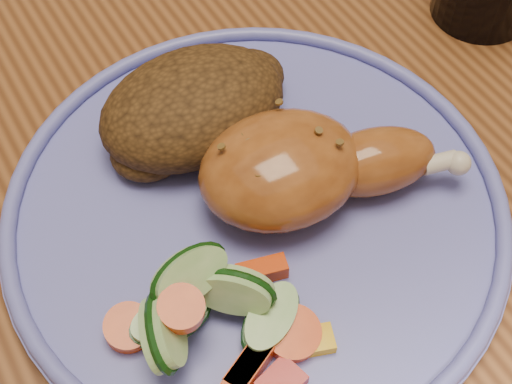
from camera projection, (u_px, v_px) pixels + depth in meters
dining_table at (317, 144)px, 0.58m from camera, size 0.90×1.40×0.75m
plate at (256, 211)px, 0.44m from camera, size 0.31×0.31×0.01m
plate_rim at (256, 201)px, 0.43m from camera, size 0.31×0.31×0.01m
chicken_leg at (304, 167)px, 0.42m from camera, size 0.16×0.10×0.05m
rice_pilaf at (196, 107)px, 0.45m from camera, size 0.13×0.09×0.05m
vegetable_pile at (213, 314)px, 0.38m from camera, size 0.11×0.10×0.05m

